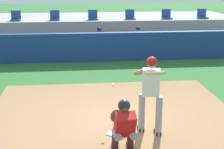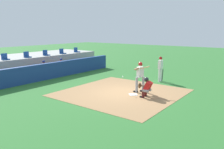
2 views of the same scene
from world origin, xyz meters
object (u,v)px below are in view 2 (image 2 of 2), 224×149
stadium_seat_4 (46,54)px  stadium_seat_5 (62,52)px  stadium_seat_2 (5,58)px  stadium_seat_3 (27,56)px  catcher_crouched (146,87)px  dugout_player_0 (45,68)px  stadium_seat_6 (77,51)px  home_plate (133,95)px  on_deck_batter (160,67)px  batter_at_plate (140,75)px  dugout_player_1 (62,66)px

stadium_seat_4 → stadium_seat_5: (1.86, 0.00, 0.00)m
stadium_seat_2 → stadium_seat_3: same height
catcher_crouched → stadium_seat_3: 11.03m
catcher_crouched → dugout_player_0: 8.95m
stadium_seat_3 → stadium_seat_6: 5.57m
home_plate → catcher_crouched: size_ratio=0.24×
on_deck_batter → stadium_seat_4: stadium_seat_4 is taller
stadium_seat_2 → stadium_seat_5: size_ratio=1.00×
batter_at_plate → catcher_crouched: batter_at_plate is taller
catcher_crouched → stadium_seat_3: stadium_seat_3 is taller
dugout_player_0 → stadium_seat_2: (-2.02, 2.03, 0.86)m
dugout_player_1 → stadium_seat_2: (-3.77, 2.03, 0.86)m
catcher_crouched → stadium_seat_4: size_ratio=3.87×
home_plate → batter_at_plate: 1.23m
batter_at_plate → stadium_seat_3: 10.23m
batter_at_plate → catcher_crouched: size_ratio=0.97×
batter_at_plate → stadium_seat_4: (1.17, 10.19, 0.50)m
dugout_player_1 → stadium_seat_4: size_ratio=2.71×
catcher_crouched → stadium_seat_5: (3.73, 10.99, 0.93)m
catcher_crouched → home_plate: bearing=88.7°
catcher_crouched → dugout_player_1: size_ratio=1.43×
on_deck_batter → stadium_seat_5: 9.91m
home_plate → stadium_seat_6: (5.57, 10.18, 1.51)m
batter_at_plate → dugout_player_1: 8.26m
home_plate → stadium_seat_2: stadium_seat_2 is taller
dugout_player_0 → stadium_seat_6: 5.84m
on_deck_batter → stadium_seat_3: bearing=112.3°
dugout_player_0 → stadium_seat_4: bearing=50.3°
dugout_player_0 → stadium_seat_2: size_ratio=2.71×
batter_at_plate → stadium_seat_3: bearing=93.9°
stadium_seat_5 → dugout_player_0: bearing=-150.2°
stadium_seat_4 → stadium_seat_2: bearing=180.0°
catcher_crouched → stadium_seat_6: (5.59, 10.99, 0.93)m
home_plate → dugout_player_1: 8.39m
catcher_crouched → dugout_player_0: size_ratio=1.43×
dugout_player_1 → stadium_seat_5: stadium_seat_5 is taller
dugout_player_1 → stadium_seat_4: (-0.05, 2.03, 0.86)m
on_deck_batter → stadium_seat_3: size_ratio=3.72×
stadium_seat_2 → stadium_seat_5: 5.57m
home_plate → stadium_seat_2: size_ratio=0.92×
on_deck_batter → stadium_seat_4: size_ratio=3.72×
home_plate → batter_at_plate: batter_at_plate is taller
dugout_player_0 → stadium_seat_5: 4.18m
dugout_player_1 → stadium_seat_6: size_ratio=2.71×
batter_at_plate → stadium_seat_3: size_ratio=3.76×
dugout_player_1 → stadium_seat_5: size_ratio=2.71×
catcher_crouched → on_deck_batter: on_deck_batter is taller
stadium_seat_3 → dugout_player_1: bearing=-46.8°
stadium_seat_2 → on_deck_batter: bearing=-59.1°
stadium_seat_2 → dugout_player_0: bearing=-45.1°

